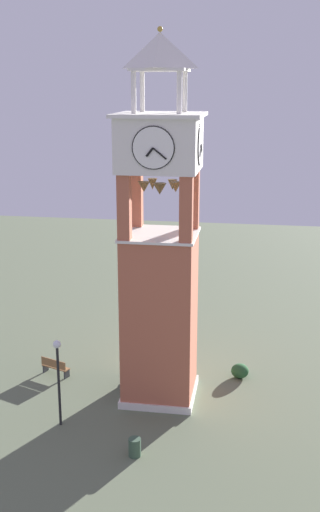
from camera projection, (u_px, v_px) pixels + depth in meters
ground at (160, 395)px, 30.72m from camera, size 80.00×80.00×0.00m
clock_tower at (160, 260)px, 28.85m from camera, size 3.90×3.90×17.31m
park_bench at (55, 367)px, 32.66m from camera, size 0.99×1.65×0.95m
lamp_post at (58, 367)px, 27.27m from camera, size 0.36×0.36×4.12m
trash_bin at (135, 447)px, 25.56m from camera, size 0.52×0.52×0.80m
shrub_near_entry at (240, 371)px, 32.43m from camera, size 0.93×0.93×0.75m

